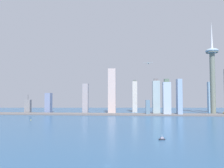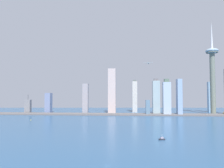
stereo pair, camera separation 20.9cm
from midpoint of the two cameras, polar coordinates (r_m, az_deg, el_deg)
ground_plane at (r=207.82m, az=-1.27°, el=-21.35°), size 6000.00×6000.00×0.00m
waterfront_pier at (r=666.60m, az=2.39°, el=-8.26°), size 884.30×54.98×3.67m
observation_tower at (r=751.21m, az=25.70°, el=3.78°), size 40.29×40.29×302.25m
skyscraper_0 at (r=765.19m, az=-16.92°, el=-4.96°), size 19.07×24.61×69.52m
skyscraper_2 at (r=767.30m, az=6.22°, el=-3.40°), size 17.27×23.01×116.85m
skyscraper_3 at (r=698.50m, az=11.95°, el=-3.51°), size 22.80×22.38×116.04m
skyscraper_4 at (r=675.49m, az=9.72°, el=-6.30°), size 12.02×20.55×47.12m
skyscraper_5 at (r=680.45m, az=14.70°, el=-3.69°), size 23.91×21.04×113.63m
skyscraper_6 at (r=827.67m, az=25.40°, el=-3.25°), size 21.55×14.33×132.36m
skyscraper_7 at (r=778.43m, az=-21.95°, el=-5.69°), size 19.70×14.31×64.07m
skyscraper_8 at (r=738.65m, az=-7.25°, el=-3.87°), size 19.17×14.80×102.10m
skyscraper_9 at (r=704.12m, az=-0.00°, el=-1.96°), size 25.24×23.89×151.09m
skyscraper_10 at (r=687.30m, az=17.87°, el=-3.40°), size 14.32×23.95×112.88m
boat_4 at (r=319.75m, az=13.47°, el=-14.36°), size 9.60×6.08×7.77m
channel_buoy_0 at (r=572.30m, az=-21.25°, el=-9.07°), size 1.95×1.95×2.21m
airplane at (r=717.19m, az=9.84°, el=5.66°), size 30.45×31.73×7.77m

